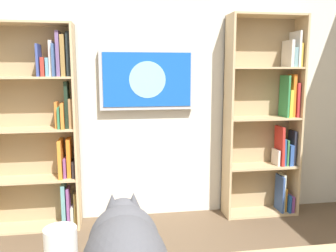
% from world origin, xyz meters
% --- Properties ---
extents(wall_back, '(4.52, 0.06, 2.70)m').
position_xyz_m(wall_back, '(0.00, -2.23, 1.35)').
color(wall_back, silver).
rests_on(wall_back, ground).
extents(bookshelf_left, '(0.78, 0.28, 2.09)m').
position_xyz_m(bookshelf_left, '(-1.25, -2.07, 1.03)').
color(bookshelf_left, tan).
rests_on(bookshelf_left, ground).
extents(bookshelf_right, '(0.87, 0.28, 1.97)m').
position_xyz_m(bookshelf_right, '(1.07, -2.07, 1.01)').
color(bookshelf_right, tan).
rests_on(bookshelf_right, ground).
extents(wall_mounted_tv, '(0.95, 0.07, 0.61)m').
position_xyz_m(wall_mounted_tv, '(0.04, -2.15, 1.45)').
color(wall_mounted_tv, '#B7B7BC').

